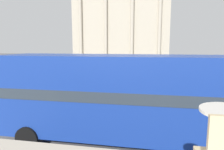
# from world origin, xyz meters

# --- Properties ---
(double_decker_bus) EXTENTS (10.81, 2.71, 4.04)m
(double_decker_bus) POSITION_xyz_m (-1.03, 6.07, 2.26)
(double_decker_bus) COLOR black
(double_decker_bus) RESTS_ON ground_plane
(plaza_building_left) EXTENTS (26.28, 14.42, 20.48)m
(plaza_building_left) POSITION_xyz_m (-7.73, 56.52, 10.25)
(plaza_building_left) COLOR #B2A893
(plaza_building_left) RESTS_ON ground_plane
(traffic_light_near) EXTENTS (0.42, 0.24, 3.91)m
(traffic_light_near) POSITION_xyz_m (-3.91, 9.51, 2.55)
(traffic_light_near) COLOR black
(traffic_light_near) RESTS_ON ground_plane
(traffic_light_mid) EXTENTS (0.42, 0.24, 3.46)m
(traffic_light_mid) POSITION_xyz_m (1.32, 16.05, 2.27)
(traffic_light_mid) COLOR black
(traffic_light_mid) RESTS_ON ground_plane
(car_navy) EXTENTS (4.20, 1.93, 1.35)m
(car_navy) POSITION_xyz_m (1.96, 29.35, 0.70)
(car_navy) COLOR black
(car_navy) RESTS_ON ground_plane
(pedestrian_black) EXTENTS (0.32, 0.32, 1.63)m
(pedestrian_black) POSITION_xyz_m (-1.34, 24.60, 0.94)
(pedestrian_black) COLOR #282B33
(pedestrian_black) RESTS_ON ground_plane
(pedestrian_blue) EXTENTS (0.32, 0.32, 1.59)m
(pedestrian_blue) POSITION_xyz_m (-1.06, 13.35, 0.91)
(pedestrian_blue) COLOR #282B33
(pedestrian_blue) RESTS_ON ground_plane
(pedestrian_red) EXTENTS (0.32, 0.32, 1.71)m
(pedestrian_red) POSITION_xyz_m (7.12, 33.84, 0.98)
(pedestrian_red) COLOR #282B33
(pedestrian_red) RESTS_ON ground_plane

